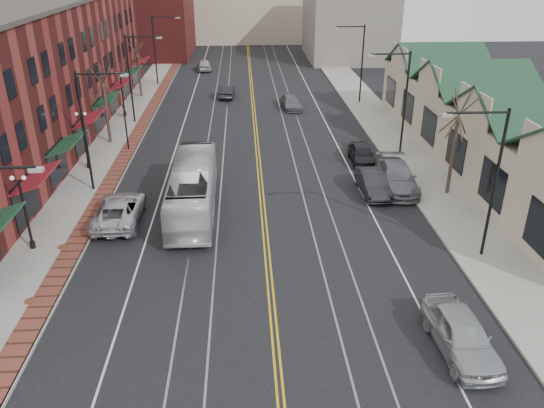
{
  "coord_description": "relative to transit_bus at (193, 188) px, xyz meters",
  "views": [
    {
      "loc": [
        -1.13,
        -17.89,
        14.82
      ],
      "look_at": [
        0.38,
        8.97,
        2.0
      ],
      "focal_mm": 35.0,
      "sensor_mm": 36.0,
      "label": 1
    }
  ],
  "objects": [
    {
      "name": "lamppost_l_2",
      "position": [
        -8.45,
        7.48,
        0.68
      ],
      "size": [
        0.84,
        0.28,
        4.27
      ],
      "color": "black",
      "rests_on": "sidewalk_left"
    },
    {
      "name": "streetlight_r_0",
      "position": [
        15.4,
        -6.52,
        3.5
      ],
      "size": [
        3.33,
        0.25,
        8.0
      ],
      "color": "black",
      "rests_on": "sidewalk_right"
    },
    {
      "name": "building_right",
      "position": [
        22.35,
        7.48,
        0.77
      ],
      "size": [
        8.0,
        36.0,
        4.6
      ],
      "primitive_type": "cube",
      "color": "#BCA990",
      "rests_on": "ground"
    },
    {
      "name": "streetlight_r_1",
      "position": [
        15.4,
        9.48,
        3.5
      ],
      "size": [
        3.33,
        0.25,
        8.0
      ],
      "color": "black",
      "rests_on": "sidewalk_right"
    },
    {
      "name": "parked_car_b",
      "position": [
        11.85,
        1.93,
        -0.77
      ],
      "size": [
        1.64,
        4.59,
        1.51
      ],
      "primitive_type": "imported",
      "rotation": [
        0.0,
        0.0,
        0.01
      ],
      "color": "#232227",
      "rests_on": "ground"
    },
    {
      "name": "tree_left_near",
      "position": [
        -8.15,
        13.48,
        1.99
      ],
      "size": [
        1.78,
        1.37,
        6.48
      ],
      "color": "#382B21",
      "rests_on": "sidewalk_left"
    },
    {
      "name": "parked_car_c",
      "position": [
        13.65,
        2.64,
        -0.67
      ],
      "size": [
        2.83,
        6.08,
        1.72
      ],
      "primitive_type": "imported",
      "rotation": [
        0.0,
        0.0,
        -0.07
      ],
      "color": "slate",
      "rests_on": "ground"
    },
    {
      "name": "parked_car_a",
      "position": [
        11.85,
        -13.78,
        -0.7
      ],
      "size": [
        2.19,
        4.96,
        1.66
      ],
      "primitive_type": "imported",
      "rotation": [
        0.0,
        0.0,
        0.05
      ],
      "color": "#A7ABAE",
      "rests_on": "ground"
    },
    {
      "name": "tree_left_far",
      "position": [
        -8.15,
        29.48,
        1.75
      ],
      "size": [
        1.66,
        1.28,
        6.02
      ],
      "color": "#382B21",
      "rests_on": "sidewalk_left"
    },
    {
      "name": "streetlight_l_1",
      "position": [
        -6.69,
        3.48,
        3.5
      ],
      "size": [
        3.33,
        0.25,
        8.0
      ],
      "color": "black",
      "rests_on": "sidewalk_left"
    },
    {
      "name": "backdrop_left",
      "position": [
        -11.65,
        57.48,
        5.47
      ],
      "size": [
        14.0,
        18.0,
        14.0
      ],
      "primitive_type": "cube",
      "color": "maroon",
      "rests_on": "ground"
    },
    {
      "name": "parked_car_d",
      "position": [
        12.32,
        7.75,
        -0.8
      ],
      "size": [
        1.85,
        4.31,
        1.45
      ],
      "primitive_type": "imported",
      "rotation": [
        0.0,
        0.0,
        -0.03
      ],
      "color": "black",
      "rests_on": "ground"
    },
    {
      "name": "manhole_far",
      "position": [
        -6.85,
        -4.52,
        -1.37
      ],
      "size": [
        0.6,
        0.6,
        0.02
      ],
      "primitive_type": "cylinder",
      "color": "#592D19",
      "rests_on": "sidewalk_left"
    },
    {
      "name": "distant_car_left",
      "position": [
        1.51,
        28.81,
        -0.83
      ],
      "size": [
        1.77,
        4.34,
        1.4
      ],
      "primitive_type": "imported",
      "rotation": [
        0.0,
        0.0,
        3.07
      ],
      "color": "black",
      "rests_on": "ground"
    },
    {
      "name": "distant_car_far",
      "position": [
        -1.96,
        44.09,
        -0.76
      ],
      "size": [
        2.35,
        4.7,
        1.54
      ],
      "primitive_type": "imported",
      "rotation": [
        0.0,
        0.0,
        3.26
      ],
      "color": "#A8ABAF",
      "rests_on": "ground"
    },
    {
      "name": "streetlight_l_3",
      "position": [
        -6.69,
        35.48,
        3.5
      ],
      "size": [
        3.33,
        0.25,
        8.0
      ],
      "color": "black",
      "rests_on": "sidewalk_left"
    },
    {
      "name": "transit_bus",
      "position": [
        0.0,
        0.0,
        0.0
      ],
      "size": [
        2.69,
        10.99,
        3.05
      ],
      "primitive_type": "imported",
      "rotation": [
        0.0,
        0.0,
        3.15
      ],
      "color": "silver",
      "rests_on": "ground"
    },
    {
      "name": "parked_suv",
      "position": [
        -4.36,
        -1.31,
        -0.74
      ],
      "size": [
        2.71,
        5.73,
        1.58
      ],
      "primitive_type": "imported",
      "rotation": [
        0.0,
        0.0,
        3.16
      ],
      "color": "silver",
      "rests_on": "ground"
    },
    {
      "name": "ground",
      "position": [
        4.35,
        -12.52,
        -1.53
      ],
      "size": [
        160.0,
        160.0,
        0.0
      ],
      "primitive_type": "plane",
      "color": "black",
      "rests_on": "ground"
    },
    {
      "name": "lamppost_l_3",
      "position": [
        -8.45,
        21.48,
        0.68
      ],
      "size": [
        0.84,
        0.28,
        4.27
      ],
      "color": "black",
      "rests_on": "sidewalk_left"
    },
    {
      "name": "backdrop_right",
      "position": [
        19.35,
        52.48,
        3.97
      ],
      "size": [
        12.0,
        16.0,
        11.0
      ],
      "primitive_type": "cube",
      "color": "slate",
      "rests_on": "ground"
    },
    {
      "name": "tree_right_mid",
      "position": [
        16.85,
        1.48,
        2.22
      ],
      "size": [
        1.9,
        1.46,
        6.93
      ],
      "color": "#382B21",
      "rests_on": "sidewalk_right"
    },
    {
      "name": "manhole_mid",
      "position": [
        -6.85,
        -9.52,
        -1.37
      ],
      "size": [
        0.6,
        0.6,
        0.02
      ],
      "primitive_type": "cylinder",
      "color": "#592D19",
      "rests_on": "sidewalk_left"
    },
    {
      "name": "streetlight_r_2",
      "position": [
        15.4,
        25.48,
        3.5
      ],
      "size": [
        3.33,
        0.25,
        8.0
      ],
      "color": "black",
      "rests_on": "sidewalk_right"
    },
    {
      "name": "sidewalk_left",
      "position": [
        -7.65,
        7.48,
        -1.45
      ],
      "size": [
        4.0,
        120.0,
        0.15
      ],
      "primitive_type": "cube",
      "color": "gray",
      "rests_on": "ground"
    },
    {
      "name": "lamppost_l_1",
      "position": [
        -8.45,
        -4.52,
        0.68
      ],
      "size": [
        0.84,
        0.28,
        4.27
      ],
      "color": "black",
      "rests_on": "sidewalk_left"
    },
    {
      "name": "sidewalk_right",
      "position": [
        16.35,
        7.48,
        -1.45
      ],
      "size": [
        4.0,
        120.0,
        0.15
      ],
      "primitive_type": "cube",
      "color": "gray",
      "rests_on": "ground"
    },
    {
      "name": "backdrop_mid",
      "position": [
        4.35,
        72.48,
        2.97
      ],
      "size": [
        22.0,
        14.0,
        9.0
      ],
      "primitive_type": "cube",
      "color": "#BCA990",
      "rests_on": "ground"
    },
    {
      "name": "building_left",
      "position": [
        -14.65,
        14.48,
        3.97
      ],
      "size": [
        10.0,
        50.0,
        11.0
      ],
      "primitive_type": "cube",
      "color": "maroon",
      "rests_on": "ground"
    },
    {
      "name": "streetlight_l_2",
      "position": [
        -6.69,
        19.48,
        3.5
      ],
      "size": [
        3.33,
        0.25,
        8.0
      ],
      "color": "black",
      "rests_on": "sidewalk_left"
    },
    {
      "name": "distant_car_right",
      "position": [
        8.24,
        23.74,
        -0.88
      ],
      "size": [
        2.29,
        4.63,
        1.29
      ],
      "primitive_type": "imported",
      "rotation": [
        0.0,
        0.0,
        0.11
      ],
      "color": "slate",
      "rests_on": "ground"
    },
    {
      "name": "traffic_signal",
      "position": [
        -6.25,
        11.48,
        0.82
      ],
      "size": [
        0.18,
        0.15,
        3.8
      ],
      "color": "black",
      "rests_on": "sidewalk_left"
    }
  ]
}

